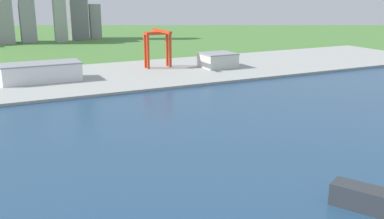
# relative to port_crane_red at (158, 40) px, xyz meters

# --- Properties ---
(ground_plane) EXTENTS (2400.00, 2400.00, 0.00)m
(ground_plane) POSITION_rel_port_crane_red_xyz_m (-111.23, -207.76, -30.56)
(ground_plane) COLOR #4A7C38
(water_bay) EXTENTS (840.00, 360.00, 0.15)m
(water_bay) POSITION_rel_port_crane_red_xyz_m (-111.23, -267.76, -30.48)
(water_bay) COLOR navy
(water_bay) RESTS_ON ground
(industrial_pier) EXTENTS (840.00, 140.00, 2.50)m
(industrial_pier) POSITION_rel_port_crane_red_xyz_m (-111.23, -17.76, -29.31)
(industrial_pier) COLOR #A0A39E
(industrial_pier) RESTS_ON ground
(port_crane_red) EXTENTS (26.04, 44.23, 38.52)m
(port_crane_red) POSITION_rel_port_crane_red_xyz_m (0.00, 0.00, 0.00)
(port_crane_red) COLOR red
(port_crane_red) RESTS_ON industrial_pier
(warehouse_main) EXTENTS (65.45, 28.56, 15.82)m
(warehouse_main) POSITION_rel_port_crane_red_xyz_m (-115.34, -18.50, -20.13)
(warehouse_main) COLOR white
(warehouse_main) RESTS_ON industrial_pier
(warehouse_annex) EXTENTS (32.90, 29.90, 14.42)m
(warehouse_annex) POSITION_rel_port_crane_red_xyz_m (54.80, -23.42, -20.82)
(warehouse_annex) COLOR silver
(warehouse_annex) RESTS_ON industrial_pier
(distant_skyline) EXTENTS (327.13, 67.38, 146.00)m
(distant_skyline) POSITION_rel_port_crane_red_xyz_m (-115.63, 319.11, 27.14)
(distant_skyline) COLOR gray
(distant_skyline) RESTS_ON ground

